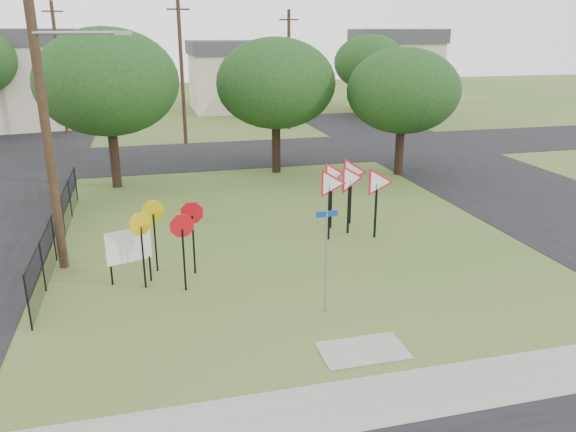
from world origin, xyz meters
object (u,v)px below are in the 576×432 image
object	(u,v)px
street_name_sign	(326,255)
stop_sign_cluster	(167,226)
info_board	(129,248)
yield_sign_cluster	(348,181)

from	to	relation	value
street_name_sign	stop_sign_cluster	bearing A→B (deg)	141.99
stop_sign_cluster	info_board	distance (m)	1.29
street_name_sign	info_board	world-z (taller)	street_name_sign
stop_sign_cluster	info_board	size ratio (longest dim) A/B	1.39
street_name_sign	yield_sign_cluster	world-z (taller)	street_name_sign
street_name_sign	stop_sign_cluster	size ratio (longest dim) A/B	1.21
yield_sign_cluster	info_board	size ratio (longest dim) A/B	1.69
stop_sign_cluster	yield_sign_cluster	xyz separation A→B (m)	(6.48, 2.68, 0.21)
stop_sign_cluster	info_board	bearing A→B (deg)	174.91
street_name_sign	yield_sign_cluster	xyz separation A→B (m)	(2.65, 5.67, 0.31)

